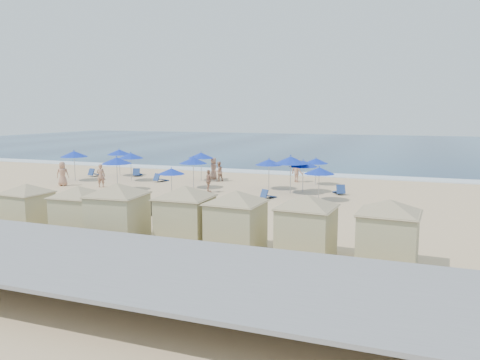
% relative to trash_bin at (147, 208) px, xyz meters
% --- Properties ---
extents(ground, '(160.00, 160.00, 0.00)m').
position_rel_trash_bin_xyz_m(ground, '(-0.26, 4.51, -0.39)').
color(ground, '#D6B588').
rests_on(ground, ground).
extents(ocean, '(160.00, 80.00, 0.06)m').
position_rel_trash_bin_xyz_m(ocean, '(-0.26, 59.51, -0.36)').
color(ocean, '#0E284D').
rests_on(ocean, ground).
extents(surf_line, '(160.00, 2.50, 0.08)m').
position_rel_trash_bin_xyz_m(surf_line, '(-0.26, 20.01, -0.35)').
color(surf_line, white).
rests_on(surf_line, ground).
extents(seawall, '(160.00, 6.10, 1.22)m').
position_rel_trash_bin_xyz_m(seawall, '(-0.26, -8.98, 0.26)').
color(seawall, gray).
rests_on(seawall, ground).
extents(trash_bin, '(0.91, 0.91, 0.79)m').
position_rel_trash_bin_xyz_m(trash_bin, '(0.00, 0.00, 0.00)').
color(trash_bin, black).
rests_on(trash_bin, ground).
extents(cabana_0, '(4.04, 4.04, 2.54)m').
position_rel_trash_bin_xyz_m(cabana_0, '(-3.51, -5.10, 1.06)').
color(cabana_0, tan).
rests_on(cabana_0, ground).
extents(cabana_1, '(4.20, 4.20, 2.63)m').
position_rel_trash_bin_xyz_m(cabana_1, '(-0.34, -5.21, 1.11)').
color(cabana_1, tan).
rests_on(cabana_1, ground).
extents(cabana_2, '(4.65, 4.65, 2.92)m').
position_rel_trash_bin_xyz_m(cabana_2, '(1.86, -5.34, 1.28)').
color(cabana_2, tan).
rests_on(cabana_2, ground).
extents(cabana_3, '(4.55, 4.55, 2.86)m').
position_rel_trash_bin_xyz_m(cabana_3, '(4.78, -4.57, 1.24)').
color(cabana_3, tan).
rests_on(cabana_3, ground).
extents(cabana_4, '(4.48, 4.48, 2.81)m').
position_rel_trash_bin_xyz_m(cabana_4, '(7.20, -4.73, 1.22)').
color(cabana_4, tan).
rests_on(cabana_4, ground).
extents(cabana_5, '(4.44, 4.44, 2.79)m').
position_rel_trash_bin_xyz_m(cabana_5, '(10.13, -4.58, 1.20)').
color(cabana_5, tan).
rests_on(cabana_5, ground).
extents(cabana_6, '(4.50, 4.50, 2.83)m').
position_rel_trash_bin_xyz_m(cabana_6, '(13.21, -4.67, 1.22)').
color(cabana_6, tan).
rests_on(cabana_6, ground).
extents(umbrella_0, '(2.28, 2.28, 2.60)m').
position_rel_trash_bin_xyz_m(umbrella_0, '(-12.78, 9.34, 1.86)').
color(umbrella_0, '#A5A8AD').
rests_on(umbrella_0, ground).
extents(umbrella_1, '(2.15, 2.15, 2.45)m').
position_rel_trash_bin_xyz_m(umbrella_1, '(-8.31, 10.96, 1.73)').
color(umbrella_1, '#A5A8AD').
rests_on(umbrella_1, ground).
extents(umbrella_2, '(2.18, 2.18, 2.48)m').
position_rel_trash_bin_xyz_m(umbrella_2, '(-11.06, 13.26, 1.76)').
color(umbrella_2, '#A5A8AD').
rests_on(umbrella_2, ground).
extents(umbrella_3, '(2.23, 2.23, 2.53)m').
position_rel_trash_bin_xyz_m(umbrella_3, '(-6.55, 6.51, 1.80)').
color(umbrella_3, '#A5A8AD').
rests_on(umbrella_3, ground).
extents(umbrella_4, '(2.16, 2.16, 2.46)m').
position_rel_trash_bin_xyz_m(umbrella_4, '(-2.82, 13.11, 1.74)').
color(umbrella_4, '#A5A8AD').
rests_on(umbrella_4, ground).
extents(umbrella_5, '(2.14, 2.14, 2.43)m').
position_rel_trash_bin_xyz_m(umbrella_5, '(-1.67, 9.31, 1.72)').
color(umbrella_5, '#A5A8AD').
rests_on(umbrella_5, ground).
extents(umbrella_6, '(1.83, 1.83, 2.08)m').
position_rel_trash_bin_xyz_m(umbrella_6, '(-1.24, 5.12, 1.41)').
color(umbrella_6, '#A5A8AD').
rests_on(umbrella_6, ground).
extents(umbrella_7, '(2.07, 2.07, 2.36)m').
position_rel_trash_bin_xyz_m(umbrella_7, '(3.83, 10.84, 1.65)').
color(umbrella_7, '#A5A8AD').
rests_on(umbrella_7, ground).
extents(umbrella_8, '(2.41, 2.41, 2.75)m').
position_rel_trash_bin_xyz_m(umbrella_8, '(5.81, 9.58, 1.99)').
color(umbrella_8, '#A5A8AD').
rests_on(umbrella_8, ground).
extents(umbrella_9, '(1.93, 1.93, 2.19)m').
position_rel_trash_bin_xyz_m(umbrella_9, '(6.66, 14.27, 1.51)').
color(umbrella_9, '#A5A8AD').
rests_on(umbrella_9, ground).
extents(umbrella_10, '(2.09, 2.09, 2.38)m').
position_rel_trash_bin_xyz_m(umbrella_10, '(6.50, 10.52, 1.67)').
color(umbrella_10, '#A5A8AD').
rests_on(umbrella_10, ground).
extents(umbrella_11, '(2.00, 2.00, 2.28)m').
position_rel_trash_bin_xyz_m(umbrella_11, '(8.24, 7.54, 1.58)').
color(umbrella_11, '#A5A8AD').
rests_on(umbrella_11, ground).
extents(beach_chair_0, '(0.83, 1.43, 0.74)m').
position_rel_trash_bin_xyz_m(beach_chair_0, '(-12.97, 12.12, -0.14)').
color(beach_chair_0, navy).
rests_on(beach_chair_0, ground).
extents(beach_chair_1, '(1.05, 1.49, 0.75)m').
position_rel_trash_bin_xyz_m(beach_chair_1, '(-9.42, 13.57, -0.13)').
color(beach_chair_1, navy).
rests_on(beach_chair_1, ground).
extents(beach_chair_2, '(0.95, 1.42, 0.72)m').
position_rel_trash_bin_xyz_m(beach_chair_2, '(-5.78, 11.32, -0.14)').
color(beach_chair_2, navy).
rests_on(beach_chair_2, ground).
extents(beach_chair_3, '(1.01, 1.35, 0.68)m').
position_rel_trash_bin_xyz_m(beach_chair_3, '(-0.40, 4.86, -0.16)').
color(beach_chair_3, navy).
rests_on(beach_chair_3, ground).
extents(beach_chair_4, '(0.95, 1.29, 0.65)m').
position_rel_trash_bin_xyz_m(beach_chair_4, '(4.86, 7.16, -0.17)').
color(beach_chair_4, navy).
rests_on(beach_chair_4, ground).
extents(beach_chair_5, '(1.10, 1.48, 0.75)m').
position_rel_trash_bin_xyz_m(beach_chair_5, '(9.14, 10.44, -0.14)').
color(beach_chair_5, navy).
rests_on(beach_chair_5, ground).
extents(beachgoer_0, '(0.76, 0.63, 1.79)m').
position_rel_trash_bin_xyz_m(beachgoer_0, '(-8.55, 7.22, 0.50)').
color(beachgoer_0, tan).
rests_on(beachgoer_0, ground).
extents(beachgoer_1, '(0.96, 1.02, 1.66)m').
position_rel_trash_bin_xyz_m(beachgoer_1, '(-1.28, 13.23, 0.43)').
color(beachgoer_1, tan).
rests_on(beachgoer_1, ground).
extents(beachgoer_2, '(0.82, 1.03, 1.64)m').
position_rel_trash_bin_xyz_m(beachgoer_2, '(0.19, 7.96, 0.43)').
color(beachgoer_2, tan).
rests_on(beachgoer_2, ground).
extents(beachgoer_3, '(1.40, 1.22, 1.88)m').
position_rel_trash_bin_xyz_m(beachgoer_3, '(4.95, 15.14, 0.55)').
color(beachgoer_3, tan).
rests_on(beachgoer_3, ground).
extents(beachgoer_4, '(0.96, 1.08, 1.86)m').
position_rel_trash_bin_xyz_m(beachgoer_4, '(-2.18, 14.22, 0.53)').
color(beachgoer_4, tan).
rests_on(beachgoer_4, ground).
extents(beachgoer_5, '(1.10, 0.96, 1.89)m').
position_rel_trash_bin_xyz_m(beachgoer_5, '(-11.78, 6.73, 0.55)').
color(beachgoer_5, tan).
rests_on(beachgoer_5, ground).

